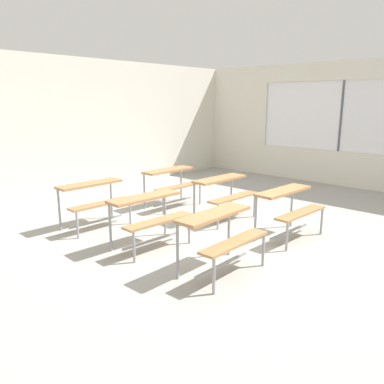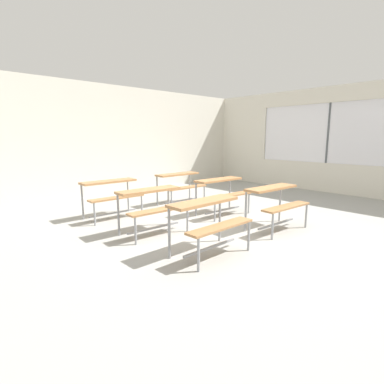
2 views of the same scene
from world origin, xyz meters
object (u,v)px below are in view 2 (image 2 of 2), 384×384
at_px(desk_bench_r0c1, 276,198).
at_px(desk_bench_r1c0, 153,200).
at_px(desk_bench_r2c0, 112,190).
at_px(desk_bench_r1c1, 222,188).
at_px(desk_bench_r2c1, 180,181).
at_px(desk_bench_r0c0, 209,214).

xyz_separation_m(desk_bench_r0c1, desk_bench_r1c0, (-1.71, 1.26, 0.00)).
bearing_deg(desk_bench_r2c0, desk_bench_r1c1, -34.92).
bearing_deg(desk_bench_r1c1, desk_bench_r2c1, 93.61).
height_order(desk_bench_r2c0, desk_bench_r2c1, same).
xyz_separation_m(desk_bench_r1c1, desk_bench_r2c1, (-0.02, 1.30, 0.00)).
xyz_separation_m(desk_bench_r0c0, desk_bench_r0c1, (1.67, 0.01, 0.00)).
bearing_deg(desk_bench_r2c1, desk_bench_r0c1, -89.57).
relative_size(desk_bench_r1c0, desk_bench_r2c1, 1.01).
height_order(desk_bench_r1c0, desk_bench_r1c1, same).
xyz_separation_m(desk_bench_r0c0, desk_bench_r1c1, (1.74, 1.32, 0.00)).
bearing_deg(desk_bench_r1c0, desk_bench_r2c1, 40.23).
bearing_deg(desk_bench_r0c0, desk_bench_r2c0, 90.70).
xyz_separation_m(desk_bench_r0c0, desk_bench_r2c1, (1.71, 2.62, 0.00)).
height_order(desk_bench_r1c1, desk_bench_r2c1, same).
bearing_deg(desk_bench_r0c1, desk_bench_r1c1, 89.97).
relative_size(desk_bench_r0c0, desk_bench_r2c0, 1.00).
bearing_deg(desk_bench_r0c0, desk_bench_r0c1, -0.39).
height_order(desk_bench_r0c0, desk_bench_r1c0, same).
distance_m(desk_bench_r1c0, desk_bench_r1c1, 1.78).
relative_size(desk_bench_r1c1, desk_bench_r2c1, 1.01).
distance_m(desk_bench_r1c1, desk_bench_r2c0, 2.23).
distance_m(desk_bench_r0c1, desk_bench_r1c0, 2.13).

